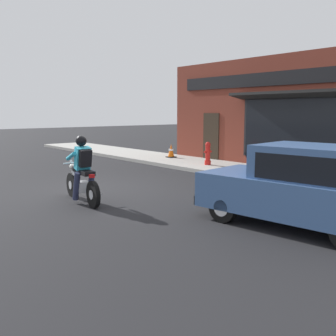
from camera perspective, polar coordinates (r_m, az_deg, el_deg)
ground_plane at (r=11.29m, az=-10.18°, el=-3.04°), size 80.00×80.00×0.00m
sidewalk_curb at (r=16.85m, az=1.07°, el=1.04°), size 2.60×22.00×0.14m
storefront_building at (r=15.36m, az=14.53°, el=7.71°), size 1.25×9.98×4.20m
motorcycle_with_rider at (r=9.65m, az=-12.37°, el=-0.94°), size 0.62×2.02×1.62m
car_hatchback at (r=7.79m, az=18.84°, el=-2.72°), size 2.08×3.95×1.57m
fire_hydrant at (r=15.15m, az=5.80°, el=2.10°), size 0.36×0.24×0.88m
traffic_cone at (r=17.48m, az=0.45°, el=2.50°), size 0.36×0.36×0.60m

